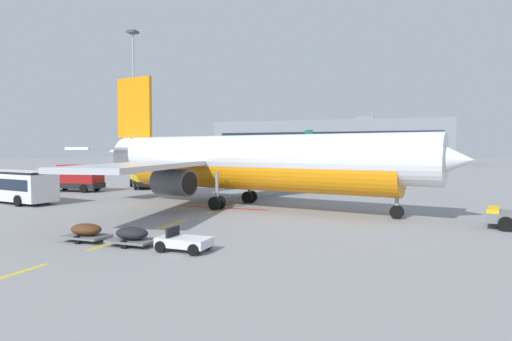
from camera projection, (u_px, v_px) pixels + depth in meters
name	position (u px, v px, depth m)	size (l,w,h in m)	color
ground	(479.00, 196.00, 46.05)	(400.00, 400.00, 0.00)	gray
apron_paint_markings	(277.00, 191.00, 51.19)	(8.00, 95.43, 0.01)	yellow
airliner_foreground	(248.00, 161.00, 36.86)	(34.70, 34.05, 12.20)	white
airliner_mid_left	(290.00, 156.00, 119.33)	(22.68, 24.46, 9.84)	white
apron_shuttle_bus	(7.00, 184.00, 40.57)	(12.32, 4.97, 3.00)	silver
catering_truck	(215.00, 173.00, 61.09)	(7.04, 2.76, 3.14)	black
fuel_service_truck	(142.00, 175.00, 55.50)	(6.48, 6.79, 3.14)	black
ground_power_truck	(75.00, 178.00, 50.71)	(7.17, 3.11, 3.14)	black
baggage_train	(133.00, 236.00, 22.20)	(8.63, 1.75, 1.14)	silver
apron_light_mast_near	(134.00, 87.00, 86.71)	(1.80, 1.80, 28.74)	slate
terminal_satellite	(331.00, 143.00, 152.81)	(78.63, 27.84, 16.15)	gray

